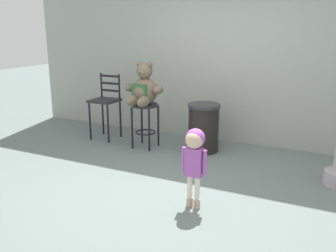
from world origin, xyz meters
name	(u,v)px	position (x,y,z in m)	size (l,w,h in m)	color
ground_plane	(168,185)	(0.00, 0.00, 0.00)	(24.00, 24.00, 0.00)	slate
building_wall	(227,21)	(0.00, 2.18, 1.94)	(7.38, 0.30, 3.88)	#9EA298
bar_stool_with_teddy	(145,116)	(-0.95, 1.15, 0.51)	(0.40, 0.40, 0.70)	#262327
teddy_bear	(144,89)	(-0.95, 1.12, 0.94)	(0.63, 0.56, 0.65)	brown
child_walking	(195,151)	(0.50, -0.39, 0.63)	(0.27, 0.22, 0.86)	#C5A491
trash_bin	(204,128)	(-0.06, 1.38, 0.37)	(0.49, 0.49, 0.74)	black
bar_chair_empty	(106,103)	(-1.80, 1.30, 0.62)	(0.43, 0.43, 1.09)	#262327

